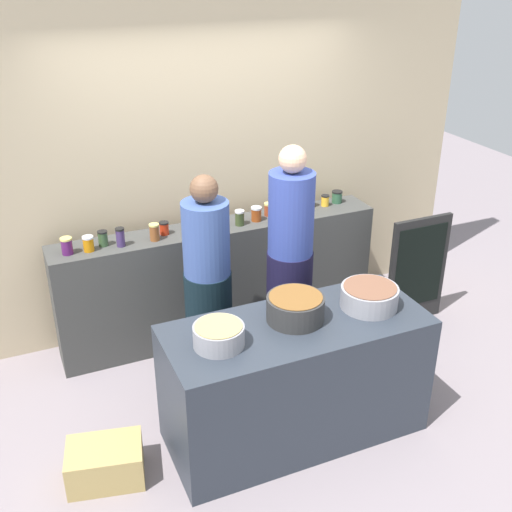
{
  "coord_description": "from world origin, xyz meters",
  "views": [
    {
      "loc": [
        -1.57,
        -3.26,
        3.0
      ],
      "look_at": [
        0.0,
        0.35,
        1.05
      ],
      "focal_mm": 44.01,
      "sensor_mm": 36.0,
      "label": 1
    }
  ],
  "objects_px": {
    "preserve_jar_1": "(88,244)",
    "preserve_jar_7": "(213,218)",
    "preserve_jar_2": "(103,238)",
    "preserve_jar_0": "(67,246)",
    "preserve_jar_9": "(256,214)",
    "preserve_jar_8": "(240,218)",
    "bread_crate": "(105,463)",
    "chalkboard_sign": "(418,270)",
    "cooking_pot_right": "(369,297)",
    "cook_with_tongs": "(208,291)",
    "cooking_pot_left": "(219,335)",
    "cook_in_cap": "(290,273)",
    "preserve_jar_13": "(325,200)",
    "cooking_pot_center": "(295,308)",
    "preserve_jar_5": "(164,228)",
    "preserve_jar_12": "(310,200)",
    "preserve_jar_3": "(120,237)",
    "preserve_jar_6": "(194,220)",
    "preserve_jar_11": "(295,207)",
    "preserve_jar_14": "(337,197)",
    "preserve_jar_4": "(154,232)",
    "preserve_jar_10": "(268,209)"
  },
  "relations": [
    {
      "from": "chalkboard_sign",
      "to": "preserve_jar_4",
      "type": "bearing_deg",
      "value": 167.61
    },
    {
      "from": "cooking_pot_right",
      "to": "cook_with_tongs",
      "type": "bearing_deg",
      "value": 134.78
    },
    {
      "from": "preserve_jar_5",
      "to": "cook_with_tongs",
      "type": "bearing_deg",
      "value": -75.98
    },
    {
      "from": "preserve_jar_7",
      "to": "preserve_jar_10",
      "type": "bearing_deg",
      "value": 2.92
    },
    {
      "from": "preserve_jar_3",
      "to": "preserve_jar_5",
      "type": "distance_m",
      "value": 0.37
    },
    {
      "from": "preserve_jar_4",
      "to": "chalkboard_sign",
      "type": "distance_m",
      "value": 2.28
    },
    {
      "from": "preserve_jar_0",
      "to": "preserve_jar_9",
      "type": "height_order",
      "value": "preserve_jar_0"
    },
    {
      "from": "preserve_jar_2",
      "to": "preserve_jar_11",
      "type": "xyz_separation_m",
      "value": [
        1.58,
        -0.05,
        0.02
      ]
    },
    {
      "from": "preserve_jar_12",
      "to": "cooking_pot_center",
      "type": "bearing_deg",
      "value": -121.0
    },
    {
      "from": "chalkboard_sign",
      "to": "preserve_jar_0",
      "type": "bearing_deg",
      "value": 169.99
    },
    {
      "from": "preserve_jar_9",
      "to": "preserve_jar_12",
      "type": "xyz_separation_m",
      "value": [
        0.54,
        0.09,
        0.01
      ]
    },
    {
      "from": "preserve_jar_14",
      "to": "cook_in_cap",
      "type": "xyz_separation_m",
      "value": [
        -0.83,
        -0.75,
        -0.21
      ]
    },
    {
      "from": "preserve_jar_1",
      "to": "cooking_pot_right",
      "type": "height_order",
      "value": "preserve_jar_1"
    },
    {
      "from": "preserve_jar_10",
      "to": "cook_with_tongs",
      "type": "relative_size",
      "value": 0.07
    },
    {
      "from": "preserve_jar_4",
      "to": "preserve_jar_9",
      "type": "bearing_deg",
      "value": 2.52
    },
    {
      "from": "preserve_jar_1",
      "to": "preserve_jar_7",
      "type": "distance_m",
      "value": 1.0
    },
    {
      "from": "preserve_jar_3",
      "to": "preserve_jar_13",
      "type": "distance_m",
      "value": 1.8
    },
    {
      "from": "preserve_jar_13",
      "to": "cooking_pot_left",
      "type": "distance_m",
      "value": 2.12
    },
    {
      "from": "preserve_jar_13",
      "to": "cook_in_cap",
      "type": "distance_m",
      "value": 1.03
    },
    {
      "from": "preserve_jar_2",
      "to": "preserve_jar_8",
      "type": "relative_size",
      "value": 0.95
    },
    {
      "from": "preserve_jar_0",
      "to": "preserve_jar_13",
      "type": "xyz_separation_m",
      "value": [
        2.19,
        0.08,
        -0.02
      ]
    },
    {
      "from": "preserve_jar_3",
      "to": "preserve_jar_6",
      "type": "relative_size",
      "value": 1.13
    },
    {
      "from": "preserve_jar_9",
      "to": "cook_with_tongs",
      "type": "bearing_deg",
      "value": -139.0
    },
    {
      "from": "preserve_jar_6",
      "to": "preserve_jar_8",
      "type": "distance_m",
      "value": 0.37
    },
    {
      "from": "preserve_jar_9",
      "to": "cooking_pot_left",
      "type": "distance_m",
      "value": 1.64
    },
    {
      "from": "preserve_jar_5",
      "to": "cooking_pot_left",
      "type": "xyz_separation_m",
      "value": [
        -0.09,
        -1.44,
        -0.1
      ]
    },
    {
      "from": "preserve_jar_1",
      "to": "chalkboard_sign",
      "type": "relative_size",
      "value": 0.12
    },
    {
      "from": "preserve_jar_8",
      "to": "bread_crate",
      "type": "relative_size",
      "value": 0.27
    },
    {
      "from": "preserve_jar_2",
      "to": "preserve_jar_11",
      "type": "relative_size",
      "value": 0.78
    },
    {
      "from": "preserve_jar_0",
      "to": "preserve_jar_12",
      "type": "distance_m",
      "value": 2.05
    },
    {
      "from": "cooking_pot_center",
      "to": "cooking_pot_right",
      "type": "xyz_separation_m",
      "value": [
        0.52,
        -0.05,
        -0.01
      ]
    },
    {
      "from": "preserve_jar_2",
      "to": "preserve_jar_6",
      "type": "height_order",
      "value": "preserve_jar_6"
    },
    {
      "from": "preserve_jar_2",
      "to": "cooking_pot_left",
      "type": "height_order",
      "value": "preserve_jar_2"
    },
    {
      "from": "preserve_jar_1",
      "to": "cooking_pot_center",
      "type": "height_order",
      "value": "preserve_jar_1"
    },
    {
      "from": "preserve_jar_5",
      "to": "preserve_jar_12",
      "type": "height_order",
      "value": "preserve_jar_12"
    },
    {
      "from": "preserve_jar_1",
      "to": "preserve_jar_8",
      "type": "distance_m",
      "value": 1.2
    },
    {
      "from": "preserve_jar_11",
      "to": "preserve_jar_0",
      "type": "bearing_deg",
      "value": 179.5
    },
    {
      "from": "preserve_jar_2",
      "to": "preserve_jar_8",
      "type": "height_order",
      "value": "preserve_jar_8"
    },
    {
      "from": "cooking_pot_left",
      "to": "cook_in_cap",
      "type": "distance_m",
      "value": 1.12
    },
    {
      "from": "preserve_jar_2",
      "to": "chalkboard_sign",
      "type": "height_order",
      "value": "preserve_jar_2"
    },
    {
      "from": "preserve_jar_7",
      "to": "preserve_jar_2",
      "type": "bearing_deg",
      "value": -179.01
    },
    {
      "from": "preserve_jar_12",
      "to": "preserve_jar_14",
      "type": "height_order",
      "value": "preserve_jar_12"
    },
    {
      "from": "preserve_jar_14",
      "to": "bread_crate",
      "type": "xyz_separation_m",
      "value": [
        -2.4,
        -1.38,
        -0.91
      ]
    },
    {
      "from": "preserve_jar_0",
      "to": "preserve_jar_3",
      "type": "bearing_deg",
      "value": -3.25
    },
    {
      "from": "preserve_jar_3",
      "to": "cook_in_cap",
      "type": "distance_m",
      "value": 1.29
    },
    {
      "from": "preserve_jar_6",
      "to": "cooking_pot_left",
      "type": "bearing_deg",
      "value": -103.05
    },
    {
      "from": "preserve_jar_3",
      "to": "preserve_jar_8",
      "type": "distance_m",
      "value": 0.97
    },
    {
      "from": "preserve_jar_7",
      "to": "cook_in_cap",
      "type": "relative_size",
      "value": 0.08
    },
    {
      "from": "preserve_jar_6",
      "to": "preserve_jar_11",
      "type": "bearing_deg",
      "value": -6.76
    },
    {
      "from": "preserve_jar_3",
      "to": "preserve_jar_4",
      "type": "bearing_deg",
      "value": 0.18
    }
  ]
}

